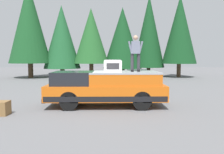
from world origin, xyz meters
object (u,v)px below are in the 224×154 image
object	(u,v)px
person_on_truck_bed	(135,52)
parked_car_white	(136,76)
wooden_crate	(1,108)
compressor_unit	(113,66)
pickup_truck	(106,88)

from	to	relation	value
person_on_truck_bed	parked_car_white	bearing A→B (deg)	-7.42
parked_car_white	wooden_crate	world-z (taller)	parked_car_white
compressor_unit	wooden_crate	xyz separation A→B (m)	(-1.77, 4.50, -1.65)
pickup_truck	person_on_truck_bed	size ratio (longest dim) A/B	3.28
wooden_crate	parked_car_white	bearing A→B (deg)	-29.12
wooden_crate	pickup_truck	bearing A→B (deg)	-68.83
person_on_truck_bed	parked_car_white	xyz separation A→B (m)	(10.99, -1.43, -1.97)
compressor_unit	wooden_crate	bearing A→B (deg)	111.48
pickup_truck	person_on_truck_bed	distance (m)	2.17
pickup_truck	wooden_crate	bearing A→B (deg)	111.17
wooden_crate	compressor_unit	bearing A→B (deg)	-68.52
parked_car_white	person_on_truck_bed	bearing A→B (deg)	172.58
compressor_unit	parked_car_white	size ratio (longest dim) A/B	0.20
pickup_truck	compressor_unit	xyz separation A→B (m)	(0.15, -0.32, 1.05)
compressor_unit	wooden_crate	distance (m)	5.11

